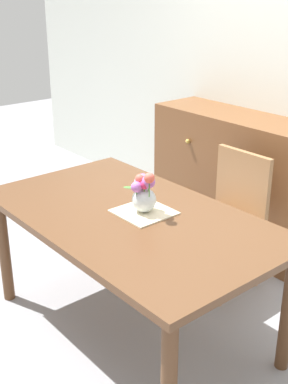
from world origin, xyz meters
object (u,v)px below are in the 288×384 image
(dresser, at_px, (236,180))
(flower_vase, at_px, (144,193))
(dining_table, at_px, (131,228))
(chair_far, at_px, (230,210))

(dresser, height_order, flower_vase, dresser)
(dining_table, xyz_separation_m, flower_vase, (0.04, 0.06, 0.20))
(flower_vase, bearing_deg, chair_far, 93.70)
(dining_table, height_order, dresser, dresser)
(flower_vase, bearing_deg, dresser, 108.35)
(dining_table, height_order, flower_vase, flower_vase)
(dresser, bearing_deg, chair_far, -53.41)
(chair_far, distance_m, flower_vase, 0.84)
(chair_far, height_order, dresser, dresser)
(chair_far, bearing_deg, dining_table, 90.82)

